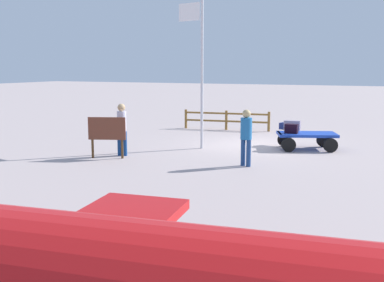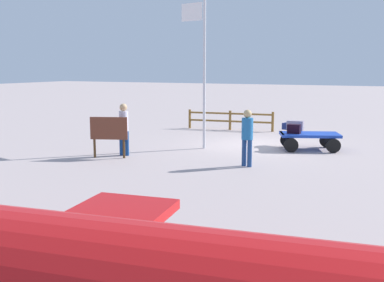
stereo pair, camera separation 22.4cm
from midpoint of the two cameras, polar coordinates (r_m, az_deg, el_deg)
name	(u,v)px [view 1 (the left image)]	position (r m, az deg, el deg)	size (l,w,h in m)	color
ground_plane	(255,145)	(18.12, 7.38, -0.47)	(120.00, 120.00, 0.00)	#B29F9C
luggage_cart	(306,137)	(17.41, 13.43, 0.47)	(2.34, 1.88, 0.60)	#1A3EB1
suitcase_olive	(288,126)	(18.16, 11.28, 1.77)	(0.66, 0.45, 0.25)	navy
suitcase_dark	(291,129)	(17.19, 11.70, 1.49)	(0.46, 0.29, 0.33)	black
suitcase_navy	(292,125)	(18.09, 11.83, 1.91)	(0.61, 0.33, 0.36)	gray
worker_lead	(246,133)	(14.06, 6.19, 0.96)	(0.42, 0.42, 1.72)	navy
worker_trailing	(122,126)	(15.86, -8.99, 1.86)	(0.35, 0.35, 1.76)	navy
flagpole	(199,60)	(17.01, 0.47, 9.83)	(1.00, 0.22, 5.33)	silver
signboard	(107,131)	(15.51, -10.78, 1.20)	(1.18, 0.47, 1.36)	#4C3319
wooden_fence	(226,119)	(22.26, 3.93, 2.75)	(4.13, 0.61, 0.92)	brown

